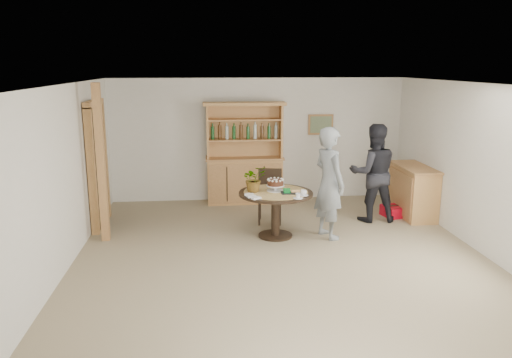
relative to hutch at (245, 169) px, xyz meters
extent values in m
plane|color=tan|center=(0.30, -3.24, -0.69)|extent=(7.00, 7.00, 0.00)
cube|color=white|center=(0.30, 0.26, 0.56)|extent=(6.00, 0.04, 2.50)
cube|color=white|center=(0.30, -6.74, 0.56)|extent=(6.00, 0.04, 2.50)
cube|color=white|center=(-2.70, -3.24, 0.56)|extent=(0.04, 7.00, 2.50)
cube|color=white|center=(3.30, -3.24, 0.56)|extent=(0.04, 7.00, 2.50)
cube|color=white|center=(0.30, -3.24, 1.81)|extent=(6.00, 7.00, 0.04)
cube|color=tan|center=(1.60, 0.23, 0.86)|extent=(0.52, 0.03, 0.42)
cube|color=#59724C|center=(1.60, 0.21, 0.86)|extent=(0.44, 0.02, 0.34)
cube|color=black|center=(-2.64, -1.24, 0.36)|extent=(0.10, 0.90, 2.10)
cube|color=tan|center=(-2.62, -1.74, 0.36)|extent=(0.12, 0.10, 2.10)
cube|color=tan|center=(-2.62, -0.74, 0.36)|extent=(0.12, 0.10, 2.10)
cube|color=tan|center=(-2.62, -1.24, 1.44)|extent=(0.12, 1.10, 0.10)
cube|color=tan|center=(-2.40, -2.04, 0.56)|extent=(0.12, 0.12, 2.50)
cube|color=tan|center=(0.00, 0.00, -0.24)|extent=(1.50, 0.50, 0.90)
cube|color=tan|center=(0.00, 0.00, 0.23)|extent=(1.56, 0.54, 0.04)
cube|color=tan|center=(0.00, 0.10, 0.78)|extent=(1.50, 0.04, 1.06)
cube|color=tan|center=(-0.73, -0.05, 0.78)|extent=(0.04, 0.34, 1.06)
cube|color=tan|center=(0.73, -0.05, 0.78)|extent=(0.04, 0.34, 1.06)
cube|color=tan|center=(0.00, -0.05, 0.61)|extent=(1.44, 0.32, 0.03)
cube|color=tan|center=(0.00, -0.05, 1.01)|extent=(1.44, 0.32, 0.03)
cube|color=tan|center=(0.00, -0.05, 1.32)|extent=(1.62, 0.40, 0.06)
cylinder|color=#194C1E|center=(-0.56, -0.05, 0.77)|extent=(0.07, 0.07, 0.28)
cylinder|color=#4C2D14|center=(-0.40, -0.05, 0.77)|extent=(0.07, 0.07, 0.28)
cylinder|color=#B2BFB2|center=(-0.24, -0.05, 0.77)|extent=(0.07, 0.07, 0.28)
cylinder|color=#194C1E|center=(-0.08, -0.05, 0.77)|extent=(0.07, 0.07, 0.28)
cylinder|color=#4C2D14|center=(0.08, -0.05, 0.77)|extent=(0.07, 0.07, 0.28)
cylinder|color=#B2BFB2|center=(0.24, -0.05, 0.77)|extent=(0.07, 0.07, 0.28)
cylinder|color=#194C1E|center=(0.40, -0.05, 0.77)|extent=(0.07, 0.07, 0.28)
cylinder|color=#4C2D14|center=(0.56, -0.05, 0.77)|extent=(0.07, 0.07, 0.28)
cube|color=tan|center=(3.04, -1.24, -0.24)|extent=(0.50, 1.20, 0.90)
cube|color=tan|center=(3.04, -1.24, 0.23)|extent=(0.54, 1.26, 0.04)
cylinder|color=black|center=(0.34, -2.14, 0.04)|extent=(1.20, 1.20, 0.04)
cylinder|color=black|center=(0.34, -2.14, -0.33)|extent=(0.14, 0.14, 0.70)
cylinder|color=black|center=(0.34, -2.14, -0.67)|extent=(0.56, 0.56, 0.03)
cylinder|color=tan|center=(0.34, -2.14, 0.07)|extent=(1.04, 1.04, 0.01)
cube|color=black|center=(0.34, -1.39, -0.24)|extent=(0.48, 0.48, 0.04)
cube|color=black|center=(0.37, -1.20, 0.01)|extent=(0.42, 0.09, 0.46)
cube|color=black|center=(0.37, -1.20, 0.23)|extent=(0.42, 0.10, 0.05)
cube|color=black|center=(0.14, -1.55, -0.47)|extent=(0.04, 0.04, 0.44)
cube|color=black|center=(0.49, -1.60, -0.47)|extent=(0.04, 0.04, 0.44)
cube|color=black|center=(0.19, -1.19, -0.47)|extent=(0.04, 0.04, 0.44)
cube|color=black|center=(0.54, -1.24, -0.47)|extent=(0.04, 0.04, 0.44)
cylinder|color=white|center=(0.34, -2.09, 0.08)|extent=(0.28, 0.28, 0.01)
cylinder|color=white|center=(0.34, -2.09, 0.12)|extent=(0.05, 0.05, 0.08)
cylinder|color=white|center=(0.34, -2.09, 0.16)|extent=(0.30, 0.30, 0.01)
cylinder|color=#461F14|center=(0.34, -2.09, 0.21)|extent=(0.26, 0.26, 0.09)
cylinder|color=white|center=(0.34, -2.09, 0.26)|extent=(0.08, 0.08, 0.01)
sphere|color=white|center=(0.46, -2.09, 0.26)|extent=(0.04, 0.04, 0.04)
sphere|color=white|center=(0.44, -2.03, 0.26)|extent=(0.04, 0.04, 0.04)
sphere|color=white|center=(0.40, -1.99, 0.26)|extent=(0.04, 0.04, 0.04)
sphere|color=white|center=(0.34, -1.97, 0.26)|extent=(0.04, 0.04, 0.04)
sphere|color=white|center=(0.28, -1.99, 0.26)|extent=(0.04, 0.04, 0.04)
sphere|color=white|center=(0.24, -2.03, 0.26)|extent=(0.04, 0.04, 0.04)
sphere|color=white|center=(0.22, -2.09, 0.26)|extent=(0.04, 0.04, 0.04)
sphere|color=white|center=(0.24, -2.15, 0.26)|extent=(0.04, 0.04, 0.04)
sphere|color=white|center=(0.28, -2.20, 0.26)|extent=(0.04, 0.04, 0.04)
sphere|color=white|center=(0.34, -2.21, 0.26)|extent=(0.04, 0.04, 0.04)
sphere|color=white|center=(0.40, -2.20, 0.26)|extent=(0.04, 0.04, 0.04)
sphere|color=white|center=(0.44, -2.15, 0.26)|extent=(0.04, 0.04, 0.04)
imported|color=#3F7233|center=(-0.01, -2.09, 0.28)|extent=(0.47, 0.44, 0.42)
cube|color=black|center=(0.56, -2.26, 0.08)|extent=(0.30, 0.20, 0.01)
cube|color=#0C6C23|center=(0.50, -2.26, 0.11)|extent=(0.10, 0.10, 0.06)
cube|color=#0C6C23|center=(0.50, -2.26, 0.15)|extent=(0.11, 0.02, 0.01)
cylinder|color=white|center=(0.74, -2.42, 0.08)|extent=(0.15, 0.15, 0.01)
imported|color=white|center=(0.74, -2.42, 0.12)|extent=(0.10, 0.10, 0.08)
cylinder|color=white|center=(0.62, -2.59, 0.08)|extent=(0.15, 0.15, 0.01)
imported|color=white|center=(0.62, -2.59, 0.12)|extent=(0.08, 0.08, 0.07)
cube|color=white|center=(-0.11, -2.34, 0.09)|extent=(0.14, 0.08, 0.03)
cube|color=white|center=(-0.08, -2.46, 0.09)|extent=(0.16, 0.11, 0.03)
cube|color=white|center=(-0.02, -2.56, 0.09)|extent=(0.16, 0.14, 0.03)
imported|color=slate|center=(1.19, -2.24, 0.22)|extent=(0.65, 0.77, 1.81)
imported|color=black|center=(2.19, -1.45, 0.19)|extent=(0.89, 0.72, 1.76)
cube|color=red|center=(2.80, -1.23, -0.59)|extent=(0.68, 0.53, 0.20)
cube|color=black|center=(2.80, -1.23, -0.48)|extent=(0.55, 0.17, 0.01)
camera|label=1|loc=(-0.76, -9.86, 2.08)|focal=35.00mm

